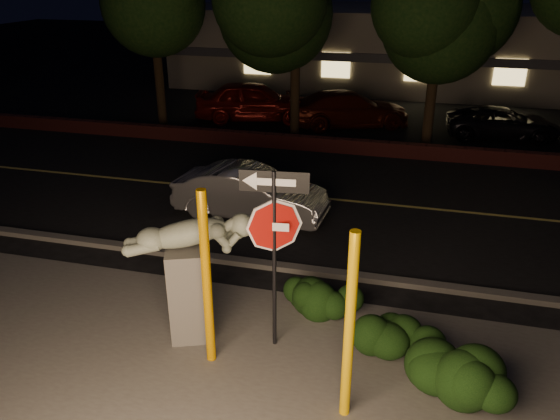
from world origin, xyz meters
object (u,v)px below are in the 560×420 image
object	(u,v)px
yellow_pole_right	(349,329)
parked_car_red	(254,101)
signpost	(274,227)
silver_sedan	(250,193)
sculpture	(189,265)
parked_car_darkred	(349,109)
yellow_pole_left	(207,281)
parked_car_dark	(503,123)

from	to	relation	value
yellow_pole_right	parked_car_red	world-z (taller)	yellow_pole_right
yellow_pole_right	signpost	xyz separation A→B (m)	(-1.40, 1.30, 0.78)
signpost	silver_sedan	xyz separation A→B (m)	(-1.97, 4.99, -1.62)
signpost	sculpture	world-z (taller)	signpost
parked_car_red	parked_car_darkred	size ratio (longest dim) A/B	0.99
yellow_pole_left	silver_sedan	size ratio (longest dim) A/B	0.77
yellow_pole_right	parked_car_dark	distance (m)	15.98
silver_sedan	parked_car_darkred	size ratio (longest dim) A/B	0.81
parked_car_red	parked_car_darkred	xyz separation A→B (m)	(4.01, 0.07, -0.11)
parked_car_red	parked_car_dark	distance (m)	9.90
silver_sedan	yellow_pole_right	bearing A→B (deg)	-147.07
signpost	silver_sedan	size ratio (longest dim) A/B	0.80
yellow_pole_left	signpost	world-z (taller)	signpost
yellow_pole_left	parked_car_dark	bearing A→B (deg)	67.67
yellow_pole_right	silver_sedan	world-z (taller)	yellow_pole_right
yellow_pole_left	yellow_pole_right	xyz separation A→B (m)	(2.32, -0.65, -0.04)
silver_sedan	parked_car_darkred	bearing A→B (deg)	-2.88
signpost	parked_car_dark	xyz separation A→B (m)	(5.18, 14.20, -1.69)
yellow_pole_left	sculpture	world-z (taller)	yellow_pole_left
yellow_pole_left	signpost	size ratio (longest dim) A/B	0.96
sculpture	parked_car_red	distance (m)	14.83
parked_car_dark	signpost	bearing A→B (deg)	157.06
yellow_pole_right	sculpture	distance (m)	3.09
signpost	parked_car_dark	world-z (taller)	signpost
signpost	sculpture	bearing A→B (deg)	177.44
signpost	parked_car_darkred	bearing A→B (deg)	86.40
sculpture	parked_car_darkred	distance (m)	14.56
silver_sedan	parked_car_darkred	distance (m)	9.52
yellow_pole_left	parked_car_dark	world-z (taller)	yellow_pole_left
parked_car_darkred	parked_car_dark	bearing A→B (deg)	-115.12
parked_car_darkred	signpost	bearing A→B (deg)	159.88
yellow_pole_left	parked_car_darkred	size ratio (longest dim) A/B	0.62
yellow_pole_left	parked_car_red	distance (m)	15.49
silver_sedan	parked_car_dark	xyz separation A→B (m)	(7.15, 9.21, -0.08)
yellow_pole_right	silver_sedan	bearing A→B (deg)	118.18
parked_car_red	parked_car_dark	xyz separation A→B (m)	(9.89, -0.16, -0.25)
yellow_pole_left	signpost	bearing A→B (deg)	35.12
silver_sedan	parked_car_darkred	xyz separation A→B (m)	(1.27, 9.43, 0.06)
parked_car_darkred	parked_car_dark	size ratio (longest dim) A/B	1.19
signpost	sculpture	size ratio (longest dim) A/B	1.38
signpost	sculpture	xyz separation A→B (m)	(-1.45, -0.10, -0.84)
parked_car_red	parked_car_dark	world-z (taller)	parked_car_red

